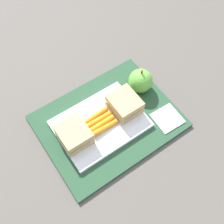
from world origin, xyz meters
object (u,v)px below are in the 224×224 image
food_tray (100,124)px  sandwich_half_left (74,134)px  carrot_sticks_bundle (100,122)px  apple (140,81)px  paper_napkin (167,118)px  sandwich_half_right (125,104)px

food_tray → sandwich_half_left: (-0.08, 0.00, 0.03)m
food_tray → carrot_sticks_bundle: (-0.00, -0.00, 0.01)m
sandwich_half_left → apple: apple is taller
carrot_sticks_bundle → paper_napkin: size_ratio=1.11×
sandwich_half_left → sandwich_half_right: (0.16, 0.00, 0.00)m
sandwich_half_right → apple: 0.09m
food_tray → sandwich_half_left: sandwich_half_left is taller
sandwich_half_right → apple: (0.08, 0.04, 0.00)m
sandwich_half_left → carrot_sticks_bundle: sandwich_half_left is taller
paper_napkin → apple: bearing=90.0°
food_tray → sandwich_half_right: (0.08, 0.00, 0.03)m
food_tray → apple: (0.16, 0.04, 0.03)m
food_tray → carrot_sticks_bundle: 0.01m
food_tray → sandwich_half_left: 0.08m
carrot_sticks_bundle → paper_napkin: bearing=-28.4°
sandwich_half_right → carrot_sticks_bundle: size_ratio=1.03×
sandwich_half_left → paper_napkin: bearing=-20.2°
sandwich_half_right → carrot_sticks_bundle: bearing=-179.7°
food_tray → apple: 0.17m
food_tray → carrot_sticks_bundle: bearing=-149.8°
sandwich_half_left → carrot_sticks_bundle: size_ratio=1.03×
carrot_sticks_bundle → sandwich_half_right: bearing=0.3°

